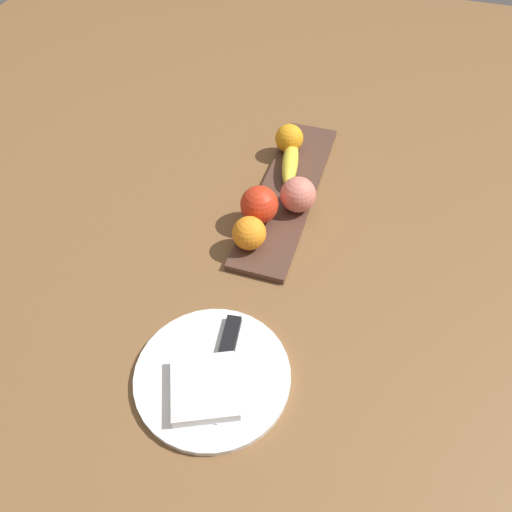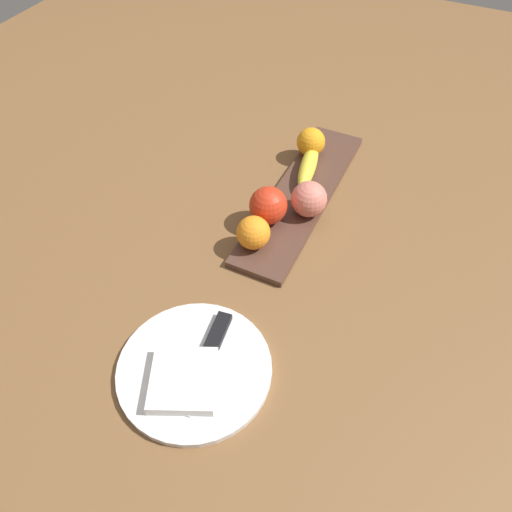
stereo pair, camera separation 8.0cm
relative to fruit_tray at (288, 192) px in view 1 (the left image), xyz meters
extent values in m
plane|color=brown|center=(0.05, 0.02, -0.01)|extent=(2.40, 2.40, 0.00)
cube|color=#513429|center=(0.00, 0.00, 0.00)|extent=(0.47, 0.11, 0.01)
sphere|color=red|center=(0.10, -0.03, 0.04)|extent=(0.07, 0.07, 0.07)
ellipsoid|color=yellow|center=(-0.07, -0.01, 0.02)|extent=(0.16, 0.06, 0.03)
sphere|color=orange|center=(0.17, -0.03, 0.04)|extent=(0.06, 0.06, 0.06)
sphere|color=orange|center=(-0.13, -0.03, 0.04)|extent=(0.06, 0.06, 0.06)
sphere|color=#D87666|center=(0.05, 0.03, 0.04)|extent=(0.07, 0.07, 0.07)
cylinder|color=white|center=(0.45, 0.00, 0.00)|extent=(0.24, 0.24, 0.01)
cube|color=white|center=(0.48, 0.00, 0.02)|extent=(0.14, 0.13, 0.02)
cube|color=silver|center=(0.45, 0.01, 0.01)|extent=(0.15, 0.04, 0.00)
cube|color=black|center=(0.39, 0.01, 0.01)|extent=(0.09, 0.04, 0.01)
camera|label=1|loc=(0.77, 0.17, 0.70)|focal=34.62mm
camera|label=2|loc=(0.74, 0.25, 0.70)|focal=34.62mm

